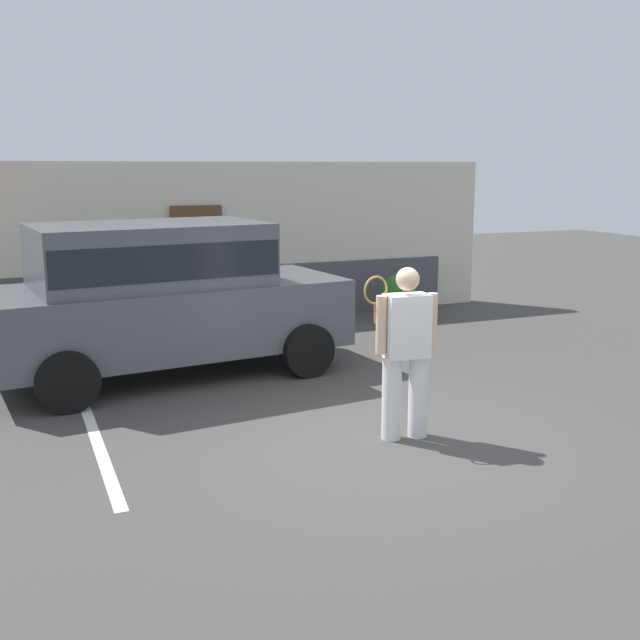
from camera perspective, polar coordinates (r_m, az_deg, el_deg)
name	(u,v)px	position (r m, az deg, el deg)	size (l,w,h in m)	color
ground_plane	(382,439)	(7.98, 4.68, -8.90)	(40.00, 40.00, 0.00)	#423F3D
parking_stripe_0	(92,428)	(8.63, -16.71, -7.75)	(0.12, 4.40, 0.01)	silver
house_frontage	(214,248)	(13.78, -7.93, 5.41)	(10.73, 0.40, 2.85)	beige
parked_suv	(162,292)	(10.24, -11.76, 2.09)	(4.78, 2.57, 2.05)	#4C4F54
tennis_player_man	(406,350)	(7.79, 6.44, -2.27)	(0.79, 0.32, 1.78)	white
potted_plant_by_porch	(398,295)	(13.92, 5.89, 1.90)	(0.64, 0.64, 0.84)	brown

